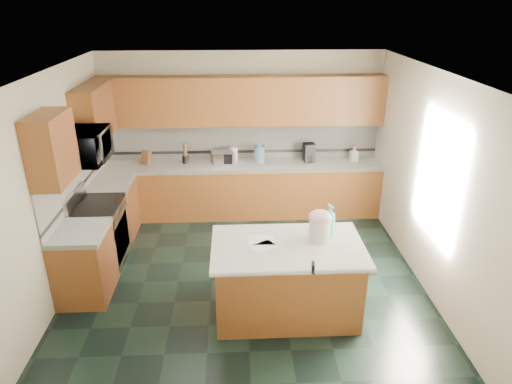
{
  "coord_description": "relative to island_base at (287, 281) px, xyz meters",
  "views": [
    {
      "loc": [
        -0.1,
        -5.13,
        3.5
      ],
      "look_at": [
        0.15,
        0.35,
        1.12
      ],
      "focal_mm": 32.0,
      "sensor_mm": 36.0,
      "label": 1
    }
  ],
  "objects": [
    {
      "name": "water_jug",
      "position": [
        -0.17,
        2.75,
        0.63
      ],
      "size": [
        0.17,
        0.17,
        0.29
      ],
      "primitive_type": "cylinder",
      "color": "#5D85B2",
      "rests_on": "back_countertop"
    },
    {
      "name": "left_backsplash",
      "position": [
        -2.75,
        1.24,
        0.81
      ],
      "size": [
        0.02,
        2.3,
        0.63
      ],
      "primitive_type": "cube",
      "color": "silver",
      "rests_on": "wall_left"
    },
    {
      "name": "left_counter_front",
      "position": [
        -2.46,
        0.45,
        0.46
      ],
      "size": [
        0.64,
        0.72,
        0.06
      ],
      "primitive_type": "cube",
      "color": "silver",
      "rests_on": "left_base_cab_front"
    },
    {
      "name": "range_backguard",
      "position": [
        -2.72,
        1.19,
        0.59
      ],
      "size": [
        0.06,
        0.76,
        0.18
      ],
      "primitive_type": "cube",
      "color": "#B7B7BC",
      "rests_on": "range_body"
    },
    {
      "name": "floor",
      "position": [
        -0.46,
        0.69,
        -0.43
      ],
      "size": [
        4.6,
        4.6,
        0.0
      ],
      "primitive_type": "plane",
      "color": "black",
      "rests_on": "ground"
    },
    {
      "name": "back_base_cab",
      "position": [
        -0.46,
        2.69,
        0.0
      ],
      "size": [
        4.6,
        0.6,
        0.86
      ],
      "primitive_type": "cube",
      "color": "#452214",
      "rests_on": "ground"
    },
    {
      "name": "treat_jar_knob",
      "position": [
        0.37,
        0.09,
        0.83
      ],
      "size": [
        0.09,
        0.03,
        0.03
      ],
      "primitive_type": "cylinder",
      "rotation": [
        0.0,
        1.57,
        0.0
      ],
      "color": "tan",
      "rests_on": "treat_jar_lid"
    },
    {
      "name": "treat_jar_knob_end_r",
      "position": [
        0.41,
        0.09,
        0.83
      ],
      "size": [
        0.05,
        0.05,
        0.05
      ],
      "primitive_type": "sphere",
      "color": "tan",
      "rests_on": "treat_jar_lid"
    },
    {
      "name": "range_cooktop",
      "position": [
        -2.46,
        1.19,
        0.47
      ],
      "size": [
        0.62,
        0.78,
        0.04
      ],
      "primitive_type": "cube",
      "color": "black",
      "rests_on": "range_body"
    },
    {
      "name": "paper_towel",
      "position": [
        -0.6,
        2.79,
        0.62
      ],
      "size": [
        0.12,
        0.12,
        0.26
      ],
      "primitive_type": "cylinder",
      "color": "white",
      "rests_on": "back_countertop"
    },
    {
      "name": "range_handle",
      "position": [
        -2.14,
        1.19,
        0.35
      ],
      "size": [
        0.02,
        0.66,
        0.02
      ],
      "primitive_type": "cylinder",
      "rotation": [
        1.57,
        0.0,
        0.0
      ],
      "color": "#B7B7BC",
      "rests_on": "range_body"
    },
    {
      "name": "treat_jar_lid",
      "position": [
        0.37,
        0.09,
        0.78
      ],
      "size": [
        0.26,
        0.26,
        0.16
      ],
      "primitive_type": "ellipsoid",
      "color": "beige",
      "rests_on": "treat_jar"
    },
    {
      "name": "treat_jar",
      "position": [
        0.37,
        0.09,
        0.62
      ],
      "size": [
        0.3,
        0.3,
        0.25
      ],
      "primitive_type": "cylinder",
      "rotation": [
        0.0,
        0.0,
        0.31
      ],
      "color": "silver",
      "rests_on": "island_top"
    },
    {
      "name": "coffee_maker",
      "position": [
        0.66,
        2.77,
        0.64
      ],
      "size": [
        0.2,
        0.22,
        0.3
      ],
      "primitive_type": "cube",
      "rotation": [
        0.0,
        0.0,
        0.12
      ],
      "color": "black",
      "rests_on": "back_countertop"
    },
    {
      "name": "back_accent_band",
      "position": [
        -0.46,
        2.97,
        0.61
      ],
      "size": [
        4.6,
        0.01,
        0.05
      ],
      "primitive_type": "cube",
      "color": "black",
      "rests_on": "back_countertop"
    },
    {
      "name": "water_jug_neck",
      "position": [
        -0.17,
        2.75,
        0.8
      ],
      "size": [
        0.08,
        0.08,
        0.04
      ],
      "primitive_type": "cylinder",
      "color": "#5D85B2",
      "rests_on": "water_jug"
    },
    {
      "name": "soap_bottle_back",
      "position": [
        1.41,
        2.74,
        0.62
      ],
      "size": [
        0.14,
        0.14,
        0.26
      ],
      "primitive_type": "imported",
      "rotation": [
        0.0,
        0.0,
        0.2
      ],
      "color": "white",
      "rests_on": "back_countertop"
    },
    {
      "name": "range_oven_door",
      "position": [
        -2.17,
        1.19,
        -0.03
      ],
      "size": [
        0.02,
        0.68,
        0.55
      ],
      "primitive_type": "cube",
      "color": "black",
      "rests_on": "range_body"
    },
    {
      "name": "left_upper_cab_front",
      "position": [
        -2.59,
        0.45,
        1.51
      ],
      "size": [
        0.33,
        0.72,
        0.78
      ],
      "primitive_type": "cube",
      "color": "#452214",
      "rests_on": "wall_left"
    },
    {
      "name": "left_base_cab_front",
      "position": [
        -2.46,
        0.45,
        0.0
      ],
      "size": [
        0.6,
        0.72,
        0.86
      ],
      "primitive_type": "cube",
      "color": "#452214",
      "rests_on": "ground"
    },
    {
      "name": "window_light_proxy",
      "position": [
        1.83,
        0.49,
        1.07
      ],
      "size": [
        0.02,
        1.4,
        1.1
      ],
      "primitive_type": "cube",
      "color": "white",
      "rests_on": "wall_right"
    },
    {
      "name": "paper_sheet_b",
      "position": [
        -0.29,
        0.12,
        0.49
      ],
      "size": [
        0.31,
        0.24,
        0.0
      ],
      "primitive_type": "cube",
      "rotation": [
        0.0,
        0.0,
        -0.05
      ],
      "color": "white",
      "rests_on": "island_top"
    },
    {
      "name": "clamp_body",
      "position": [
        0.21,
        -0.49,
        0.5
      ],
      "size": [
        0.04,
        0.11,
        0.09
      ],
      "primitive_type": "cube",
      "rotation": [
        0.0,
        0.0,
        -0.12
      ],
      "color": "black",
      "rests_on": "island_top"
    },
    {
      "name": "paper_sheet_a",
      "position": [
        -0.27,
        -0.04,
        0.49
      ],
      "size": [
        0.34,
        0.32,
        0.0
      ],
      "primitive_type": "cube",
      "rotation": [
        0.0,
        0.0,
        0.56
      ],
      "color": "white",
      "rests_on": "island_top"
    },
    {
      "name": "toaster_oven_door",
      "position": [
        -0.79,
        2.63,
        0.59
      ],
      "size": [
        0.32,
        0.01,
        0.17
      ],
      "primitive_type": "cube",
      "color": "black",
      "rests_on": "toaster_oven"
    },
    {
      "name": "left_upper_cab_rear",
      "position": [
        -2.59,
        2.12,
        1.51
      ],
      "size": [
        0.33,
        1.09,
        0.78
      ],
      "primitive_type": "cube",
      "color": "#452214",
      "rests_on": "wall_left"
    },
    {
      "name": "soap_back_cap",
      "position": [
        1.41,
        2.74,
        0.77
      ],
      "size": [
        0.02,
        0.02,
        0.03
      ],
      "primitive_type": "cylinder",
      "color": "red",
      "rests_on": "soap_bottle_back"
    },
    {
      "name": "island_top",
      "position": [
        0.0,
        0.0,
        0.46
      ],
      "size": [
        1.72,
        1.03,
        0.06
      ],
      "primitive_type": "cube",
      "rotation": [
        0.0,
        0.0,
        0.0
      ],
      "color": "silver",
      "rests_on": "island_base"
    },
    {
      "name": "wall_left",
      "position": [
        -2.78,
        0.69,
        0.92
      ],
      "size": [
        0.04,
        4.6,
        2.7
      ],
      "primitive_type": "cube",
      "color": "silver",
      "rests_on": "ground"
    },
    {
      "name": "back_backsplash",
      "position": [
        -0.46,
        2.98,
        0.81
      ],
      "size": [
        4.6,
        0.02,
        0.63
      ],
      "primitive_type": "cube",
      "color": "silver",
      "rests_on": "back_countertop"
    },
    {
      "name": "wall_front",
      "position": [
        -0.46,
        -1.63,
        0.92
      ],
      "size": [
        4.6,
        0.04,
        2.7
      ],
      "primitive_type": "cube",
      "color": "silver",
      "rests_on": "ground"
    },
    {
      "name": "wall_back",
      "position": [
        -0.46,
        3.01,
        0.92
      ],
      "size": [
        4.6,
        0.04,
        2.7
      ],
      "primitive_type": "cube",
      "color": "silver",
      "rests_on": "ground"
    },
    {
      "name": "utensil_bundle",
      "position": [
        -1.4,
        2.77,
        0.72
      ],
      "size": [
        0.06,
        0.06,
        0.2
      ],
      "primitive_type": "cylinder",
      "color": "#472814",
      "rests_on": "utensil_crock"
    },
    {
      "name": "island_base",
      "position": [
        0.0,
        0.0,
        0.0
      ],
      "size": [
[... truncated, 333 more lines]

